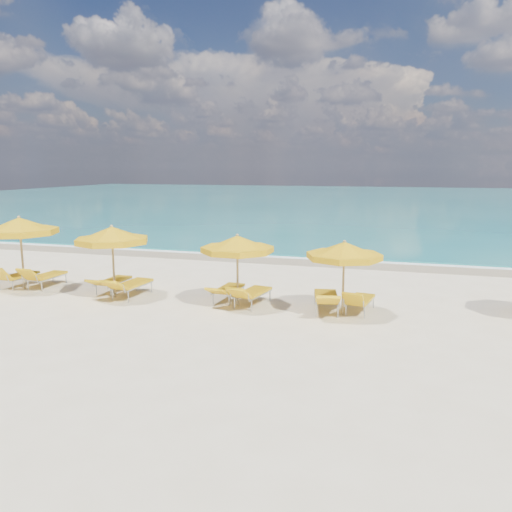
# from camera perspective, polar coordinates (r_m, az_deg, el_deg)

# --- Properties ---
(ground_plane) EXTENTS (120.00, 120.00, 0.00)m
(ground_plane) POSITION_cam_1_polar(r_m,az_deg,el_deg) (15.58, -1.55, -5.29)
(ground_plane) COLOR beige
(ocean) EXTENTS (120.00, 80.00, 0.30)m
(ocean) POSITION_cam_1_polar(r_m,az_deg,el_deg) (62.60, 12.03, 6.21)
(ocean) COLOR #136B6C
(ocean) RESTS_ON ground
(wet_sand_band) EXTENTS (120.00, 2.60, 0.01)m
(wet_sand_band) POSITION_cam_1_polar(r_m,az_deg,el_deg) (22.56, 4.18, -0.44)
(wet_sand_band) COLOR tan
(wet_sand_band) RESTS_ON ground
(foam_line) EXTENTS (120.00, 1.20, 0.03)m
(foam_line) POSITION_cam_1_polar(r_m,az_deg,el_deg) (23.33, 4.59, -0.09)
(foam_line) COLOR white
(foam_line) RESTS_ON ground
(whitecap_near) EXTENTS (14.00, 0.36, 0.05)m
(whitecap_near) POSITION_cam_1_polar(r_m,az_deg,el_deg) (33.30, -2.48, 3.04)
(whitecap_near) COLOR white
(whitecap_near) RESTS_ON ground
(whitecap_far) EXTENTS (18.00, 0.30, 0.05)m
(whitecap_far) POSITION_cam_1_polar(r_m,az_deg,el_deg) (38.67, 21.20, 3.36)
(whitecap_far) COLOR white
(whitecap_far) RESTS_ON ground
(umbrella_2) EXTENTS (2.55, 2.55, 2.53)m
(umbrella_2) POSITION_cam_1_polar(r_m,az_deg,el_deg) (18.63, -25.40, 3.04)
(umbrella_2) COLOR tan
(umbrella_2) RESTS_ON ground
(umbrella_3) EXTENTS (2.45, 2.45, 2.35)m
(umbrella_3) POSITION_cam_1_polar(r_m,az_deg,el_deg) (16.38, -16.14, 2.24)
(umbrella_3) COLOR tan
(umbrella_3) RESTS_ON ground
(umbrella_4) EXTENTS (2.83, 2.83, 2.21)m
(umbrella_4) POSITION_cam_1_polar(r_m,az_deg,el_deg) (14.73, -2.15, 1.30)
(umbrella_4) COLOR tan
(umbrella_4) RESTS_ON ground
(umbrella_5) EXTENTS (2.14, 2.14, 2.16)m
(umbrella_5) POSITION_cam_1_polar(r_m,az_deg,el_deg) (14.08, 10.05, 0.54)
(umbrella_5) COLOR tan
(umbrella_5) RESTS_ON ground
(lounger_2_left) EXTENTS (0.64, 1.80, 0.90)m
(lounger_2_left) POSITION_cam_1_polar(r_m,az_deg,el_deg) (19.38, -25.54, -2.51)
(lounger_2_left) COLOR #A5A8AD
(lounger_2_left) RESTS_ON ground
(lounger_2_right) EXTENTS (0.68, 1.87, 0.88)m
(lounger_2_right) POSITION_cam_1_polar(r_m,az_deg,el_deg) (18.92, -22.83, -2.58)
(lounger_2_right) COLOR #A5A8AD
(lounger_2_right) RESTS_ON ground
(lounger_3_left) EXTENTS (0.65, 1.90, 0.68)m
(lounger_3_left) POSITION_cam_1_polar(r_m,az_deg,el_deg) (17.43, -16.03, -3.26)
(lounger_3_left) COLOR #A5A8AD
(lounger_3_left) RESTS_ON ground
(lounger_3_right) EXTENTS (0.82, 2.07, 0.81)m
(lounger_3_right) POSITION_cam_1_polar(r_m,az_deg,el_deg) (16.65, -14.04, -3.72)
(lounger_3_right) COLOR #A5A8AD
(lounger_3_right) RESTS_ON ground
(lounger_4_left) EXTENTS (0.72, 1.89, 0.67)m
(lounger_4_left) POSITION_cam_1_polar(r_m,az_deg,el_deg) (15.74, -3.20, -4.33)
(lounger_4_left) COLOR #A5A8AD
(lounger_4_left) RESTS_ON ground
(lounger_4_right) EXTENTS (0.97, 2.01, 0.82)m
(lounger_4_right) POSITION_cam_1_polar(r_m,az_deg,el_deg) (15.17, -0.45, -4.80)
(lounger_4_right) COLOR #A5A8AD
(lounger_4_right) RESTS_ON ground
(lounger_5_left) EXTENTS (1.05, 2.15, 0.81)m
(lounger_5_left) POSITION_cam_1_polar(r_m,az_deg,el_deg) (14.72, 8.01, -5.34)
(lounger_5_left) COLOR #A5A8AD
(lounger_5_left) RESTS_ON ground
(lounger_5_right) EXTENTS (0.85, 1.79, 0.83)m
(lounger_5_right) POSITION_cam_1_polar(r_m,az_deg,el_deg) (14.77, 11.78, -5.50)
(lounger_5_right) COLOR #A5A8AD
(lounger_5_right) RESTS_ON ground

